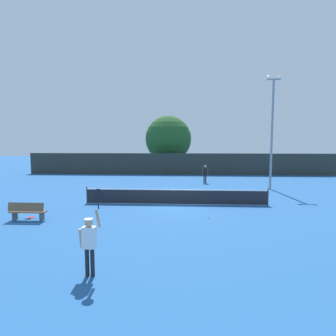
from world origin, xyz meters
name	(u,v)px	position (x,y,z in m)	size (l,w,h in m)	color
ground_plane	(176,204)	(0.00, 0.00, 0.00)	(120.00, 120.00, 0.00)	#235693
tennis_net	(176,196)	(0.00, 0.00, 0.51)	(11.53, 0.08, 1.07)	#232328
perimeter_fence	(179,164)	(0.00, 15.84, 1.30)	(37.26, 0.12, 2.60)	#2D332D
player_serving	(90,238)	(-2.25, -9.33, 1.14)	(0.67, 0.40, 2.58)	white
player_receiving	(205,172)	(2.58, 9.13, 1.03)	(0.57, 0.25, 1.68)	black
tennis_ball	(208,217)	(1.78, -3.04, 0.03)	(0.07, 0.07, 0.07)	#CCE033
spare_racket	(31,217)	(-7.46, -3.49, 0.02)	(0.28, 0.52, 0.04)	black
courtside_bench	(27,211)	(-7.30, -4.02, 0.48)	(1.80, 0.44, 0.95)	brown
light_pole	(272,127)	(7.76, 5.99, 5.21)	(1.18, 0.28, 9.27)	gray
large_tree	(168,139)	(-1.59, 20.47, 4.39)	(6.32, 6.32, 7.56)	brown
parked_car_near	(196,164)	(2.27, 21.79, 0.78)	(2.47, 4.42, 1.69)	black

